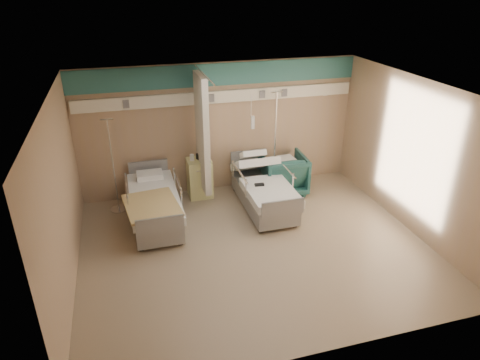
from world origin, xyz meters
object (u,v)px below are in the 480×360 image
iv_stand_right (274,168)px  iv_stand_left (117,192)px  bedside_cabinet (200,178)px  visitor_armchair (283,173)px  bed_right (263,194)px  bed_left (155,209)px

iv_stand_right → iv_stand_left: size_ratio=1.13×
bedside_cabinet → visitor_armchair: 1.82m
bed_right → bed_left: size_ratio=1.00×
bed_right → iv_stand_left: iv_stand_left is taller
bedside_cabinet → bed_left: bearing=-139.4°
visitor_armchair → iv_stand_left: (-3.54, 0.13, -0.04)m
bed_left → iv_stand_right: 2.90m
bedside_cabinet → iv_stand_right: 1.70m
bed_left → iv_stand_right: bearing=18.2°
bed_left → visitor_armchair: (2.85, 0.60, 0.12)m
bed_left → bedside_cabinet: bearing=40.6°
bed_right → bedside_cabinet: bearing=142.0°
bed_right → visitor_armchair: visitor_armchair is taller
bed_right → bed_left: bearing=180.0°
bed_left → iv_stand_left: bearing=133.2°
bed_right → iv_stand_right: 1.07m
visitor_armchair → bed_left: bearing=15.5°
bed_right → bed_left: same height
bed_right → iv_stand_right: size_ratio=0.98×
bed_left → iv_stand_left: 1.01m
visitor_armchair → iv_stand_left: bearing=1.5°
bed_right → iv_stand_right: (0.55, 0.91, 0.14)m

